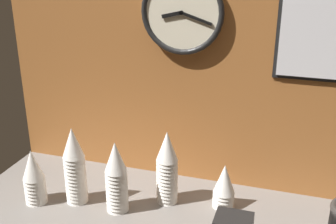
% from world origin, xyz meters
% --- Properties ---
extents(ground_plane, '(1.60, 0.56, 0.04)m').
position_xyz_m(ground_plane, '(0.00, 0.00, -0.02)').
color(ground_plane, slate).
extents(wall_tiled_back, '(1.60, 0.03, 1.05)m').
position_xyz_m(wall_tiled_back, '(0.00, 0.27, 0.53)').
color(wall_tiled_back, '#A3602D').
rests_on(wall_tiled_back, ground_plane).
extents(cup_stack_far_left, '(0.08, 0.08, 0.20)m').
position_xyz_m(cup_stack_far_left, '(-0.55, -0.08, 0.10)').
color(cup_stack_far_left, white).
rests_on(cup_stack_far_left, ground_plane).
extents(cup_stack_center_right, '(0.08, 0.08, 0.16)m').
position_xyz_m(cup_stack_center_right, '(0.09, 0.09, 0.08)').
color(cup_stack_center_right, white).
rests_on(cup_stack_center_right, ground_plane).
extents(cup_stack_center_left, '(0.08, 0.08, 0.26)m').
position_xyz_m(cup_stack_center_left, '(-0.26, -0.04, 0.13)').
color(cup_stack_center_left, white).
rests_on(cup_stack_center_left, ground_plane).
extents(cup_stack_left, '(0.08, 0.08, 0.28)m').
position_xyz_m(cup_stack_left, '(-0.42, -0.03, 0.14)').
color(cup_stack_left, white).
rests_on(cup_stack_left, ground_plane).
extents(cup_stack_center, '(0.08, 0.08, 0.27)m').
position_xyz_m(cup_stack_center, '(-0.11, 0.07, 0.13)').
color(cup_stack_center, white).
rests_on(cup_stack_center, ground_plane).
extents(wall_clock, '(0.29, 0.03, 0.29)m').
position_xyz_m(wall_clock, '(-0.11, 0.23, 0.64)').
color(wall_clock, beige).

